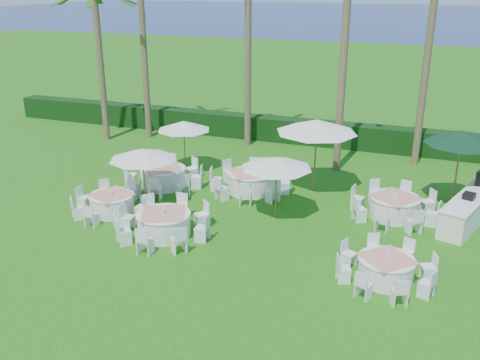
# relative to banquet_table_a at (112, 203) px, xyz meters

# --- Properties ---
(ground) EXTENTS (120.00, 120.00, 0.00)m
(ground) POSITION_rel_banquet_table_a_xyz_m (4.08, -1.01, -0.38)
(ground) COLOR #17580F
(ground) RESTS_ON ground
(hedge) EXTENTS (34.00, 1.00, 1.20)m
(hedge) POSITION_rel_banquet_table_a_xyz_m (4.08, 10.99, 0.22)
(hedge) COLOR black
(hedge) RESTS_ON ground
(ocean) EXTENTS (260.00, 260.00, 0.00)m
(ocean) POSITION_rel_banquet_table_a_xyz_m (4.08, 100.99, -0.38)
(ocean) COLOR #081250
(ocean) RESTS_ON ground
(banquet_table_a) EXTENTS (2.82, 2.82, 0.87)m
(banquet_table_a) POSITION_rel_banquet_table_a_xyz_m (0.00, 0.00, 0.00)
(banquet_table_a) COLOR white
(banquet_table_a) RESTS_ON ground
(banquet_table_b) EXTENTS (3.13, 3.13, 0.95)m
(banquet_table_b) POSITION_rel_banquet_table_a_xyz_m (2.61, -0.97, 0.04)
(banquet_table_b) COLOR white
(banquet_table_b) RESTS_ON ground
(banquet_table_c) EXTENTS (2.70, 2.70, 0.86)m
(banquet_table_c) POSITION_rel_banquet_table_a_xyz_m (9.78, -1.39, -0.01)
(banquet_table_c) COLOR white
(banquet_table_c) RESTS_ON ground
(banquet_table_d) EXTENTS (3.17, 3.17, 0.96)m
(banquet_table_d) POSITION_rel_banquet_table_a_xyz_m (0.52, 2.98, 0.05)
(banquet_table_d) COLOR white
(banquet_table_d) RESTS_ON ground
(banquet_table_e) EXTENTS (3.20, 3.20, 0.97)m
(banquet_table_e) POSITION_rel_banquet_table_a_xyz_m (4.02, 3.66, 0.05)
(banquet_table_e) COLOR white
(banquet_table_e) RESTS_ON ground
(banquet_table_f) EXTENTS (3.10, 3.10, 0.94)m
(banquet_table_f) POSITION_rel_banquet_table_a_xyz_m (9.61, 3.11, 0.03)
(banquet_table_f) COLOR white
(banquet_table_f) RESTS_ON ground
(umbrella_a) EXTENTS (2.45, 2.45, 2.24)m
(umbrella_a) POSITION_rel_banquet_table_a_xyz_m (0.84, 0.93, 1.67)
(umbrella_a) COLOR brown
(umbrella_a) RESTS_ON ground
(umbrella_b) EXTENTS (2.48, 2.48, 2.25)m
(umbrella_b) POSITION_rel_banquet_table_a_xyz_m (5.66, 1.65, 1.67)
(umbrella_b) COLOR brown
(umbrella_b) RESTS_ON ground
(umbrella_c) EXTENTS (2.31, 2.31, 2.27)m
(umbrella_c) POSITION_rel_banquet_table_a_xyz_m (0.54, 4.97, 1.69)
(umbrella_c) COLOR brown
(umbrella_c) RESTS_ON ground
(umbrella_d) EXTENTS (3.17, 3.17, 2.92)m
(umbrella_d) POSITION_rel_banquet_table_a_xyz_m (6.38, 4.63, 2.29)
(umbrella_d) COLOR brown
(umbrella_d) RESTS_ON ground
(umbrella_green) EXTENTS (2.60, 2.60, 2.96)m
(umbrella_green) POSITION_rel_banquet_table_a_xyz_m (11.57, 4.75, 2.32)
(umbrella_green) COLOR brown
(umbrella_green) RESTS_ON ground
(buffet_table) EXTENTS (2.23, 4.30, 1.51)m
(buffet_table) POSITION_rel_banquet_table_a_xyz_m (12.14, 3.68, 0.15)
(buffet_table) COLOR white
(buffet_table) RESTS_ON ground
(palm_a) EXTENTS (4.40, 4.02, 10.61)m
(palm_a) POSITION_rel_banquet_table_a_xyz_m (-3.67, 9.29, 5.41)
(palm_a) COLOR brown
(palm_a) RESTS_ON ground
(palm_b) EXTENTS (4.30, 4.34, 9.55)m
(palm_b) POSITION_rel_banquet_table_a_xyz_m (1.78, 9.74, 4.86)
(palm_b) COLOR brown
(palm_b) RESTS_ON ground
(palm_c) EXTENTS (4.39, 4.18, 11.53)m
(palm_c) POSITION_rel_banquet_table_a_xyz_m (6.77, 7.46, 5.87)
(palm_c) COLOR brown
(palm_c) RESTS_ON ground
(palm_d) EXTENTS (4.39, 4.18, 8.98)m
(palm_d) POSITION_rel_banquet_table_a_xyz_m (10.00, 9.48, 4.57)
(palm_d) COLOR brown
(palm_d) RESTS_ON ground
(palm_f) EXTENTS (4.41, 4.03, 7.73)m
(palm_f) POSITION_rel_banquet_table_a_xyz_m (-5.51, 8.08, 3.93)
(palm_f) COLOR brown
(palm_f) RESTS_ON ground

